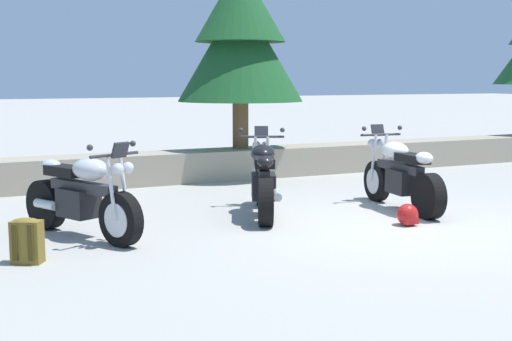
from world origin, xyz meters
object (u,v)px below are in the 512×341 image
at_px(motorcycle_silver_near_left, 82,197).
at_px(motorcycle_white_far_right, 401,176).
at_px(rider_helmet, 408,215).
at_px(pine_tree_mid_left, 240,36).
at_px(motorcycle_black_centre, 263,180).
at_px(rider_backpack, 27,240).

bearing_deg(motorcycle_silver_near_left, motorcycle_white_far_right, -1.87).
xyz_separation_m(motorcycle_white_far_right, rider_helmet, (-0.60, -0.96, -0.35)).
bearing_deg(rider_helmet, pine_tree_mid_left, 91.67).
xyz_separation_m(motorcycle_silver_near_left, motorcycle_black_centre, (2.53, 0.32, 0.00)).
xyz_separation_m(motorcycle_silver_near_left, pine_tree_mid_left, (3.75, 3.85, 2.18)).
height_order(motorcycle_white_far_right, pine_tree_mid_left, pine_tree_mid_left).
distance_m(motorcycle_white_far_right, rider_helmet, 1.18).
xyz_separation_m(motorcycle_silver_near_left, rider_backpack, (-0.74, -0.91, -0.24)).
xyz_separation_m(rider_helmet, pine_tree_mid_left, (-0.14, 4.95, 2.53)).
height_order(motorcycle_black_centre, rider_helmet, motorcycle_black_centre).
xyz_separation_m(motorcycle_white_far_right, rider_backpack, (-5.23, -0.76, -0.24)).
distance_m(motorcycle_silver_near_left, rider_backpack, 1.19).
relative_size(motorcycle_black_centre, rider_helmet, 6.97).
bearing_deg(rider_helmet, rider_backpack, 177.57).
relative_size(motorcycle_silver_near_left, motorcycle_white_far_right, 0.94).
height_order(motorcycle_black_centre, motorcycle_white_far_right, same).
bearing_deg(motorcycle_white_far_right, rider_backpack, -171.74).
relative_size(motorcycle_black_centre, pine_tree_mid_left, 0.57).
bearing_deg(motorcycle_silver_near_left, pine_tree_mid_left, 45.71).
bearing_deg(pine_tree_mid_left, motorcycle_silver_near_left, -134.29).
relative_size(motorcycle_black_centre, rider_backpack, 4.15).
relative_size(motorcycle_silver_near_left, pine_tree_mid_left, 0.56).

